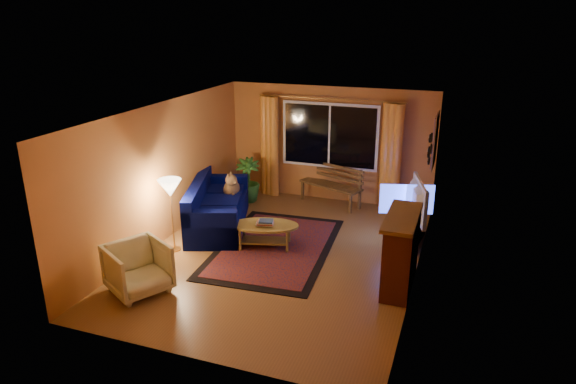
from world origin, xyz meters
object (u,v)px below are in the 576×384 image
(bench, at_px, (330,195))
(tv_console, at_px, (410,230))
(armchair, at_px, (138,266))
(coffee_table, at_px, (265,236))
(floor_lamp, at_px, (172,216))
(sofa, at_px, (218,205))

(bench, relative_size, tv_console, 1.26)
(bench, bearing_deg, armchair, -89.35)
(coffee_table, bearing_deg, bench, 78.12)
(bench, xyz_separation_m, coffee_table, (-0.52, -2.49, 0.00))
(armchair, height_order, tv_console, armchair)
(floor_lamp, bearing_deg, sofa, 78.00)
(floor_lamp, height_order, coffee_table, floor_lamp)
(bench, bearing_deg, sofa, -110.38)
(tv_console, bearing_deg, sofa, -166.18)
(armchair, distance_m, tv_console, 4.77)
(coffee_table, bearing_deg, tv_console, 24.14)
(floor_lamp, xyz_separation_m, coffee_table, (1.45, 0.66, -0.43))
(tv_console, bearing_deg, floor_lamp, -150.22)
(armchair, height_order, floor_lamp, floor_lamp)
(coffee_table, height_order, tv_console, tv_console)
(bench, height_order, sofa, sofa)
(bench, distance_m, sofa, 2.60)
(armchair, bearing_deg, bench, 9.30)
(tv_console, bearing_deg, bench, 148.58)
(sofa, distance_m, floor_lamp, 1.25)
(sofa, xyz_separation_m, coffee_table, (1.20, -0.55, -0.24))
(armchair, xyz_separation_m, tv_console, (3.59, 3.14, -0.18))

